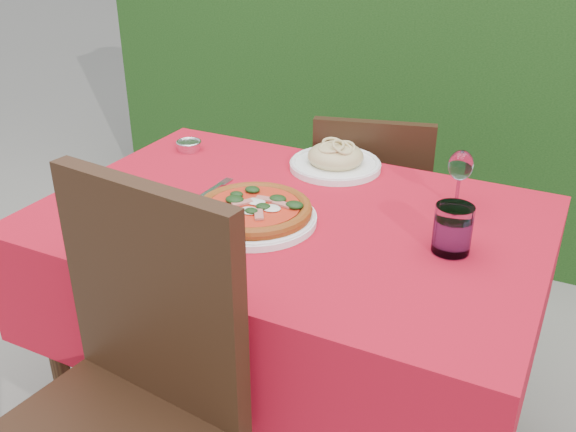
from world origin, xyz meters
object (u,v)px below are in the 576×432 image
at_px(chair_near, 121,396).
at_px(wine_glass, 461,168).
at_px(steel_ramekin, 189,146).
at_px(fork, 207,193).
at_px(chair_far, 371,213).
at_px(pasta_plate, 335,160).
at_px(pizza_plate, 254,212).
at_px(water_glass, 452,231).

bearing_deg(chair_near, wine_glass, 66.73).
bearing_deg(steel_ramekin, fork, -47.54).
bearing_deg(wine_glass, chair_far, 133.36).
relative_size(chair_near, pasta_plate, 3.72).
distance_m(chair_far, wine_glass, 0.64).
distance_m(fork, steel_ramekin, 0.35).
distance_m(chair_near, fork, 0.63).
distance_m(pasta_plate, steel_ramekin, 0.48).
xyz_separation_m(pizza_plate, steel_ramekin, (-0.43, 0.34, -0.01)).
height_order(pasta_plate, wine_glass, wine_glass).
xyz_separation_m(pizza_plate, fork, (-0.19, 0.09, -0.02)).
distance_m(pizza_plate, steel_ramekin, 0.55).
xyz_separation_m(chair_near, chair_far, (0.11, 1.18, -0.09)).
xyz_separation_m(pasta_plate, wine_glass, (0.38, -0.10, 0.08)).
xyz_separation_m(pizza_plate, wine_glass, (0.42, 0.31, 0.08)).
height_order(fork, steel_ramekin, steel_ramekin).
distance_m(chair_near, wine_glass, 0.97).
relative_size(pizza_plate, pasta_plate, 1.33).
bearing_deg(chair_far, steel_ramekin, 19.84).
distance_m(chair_far, pizza_plate, 0.75).
relative_size(pasta_plate, water_glass, 2.37).
distance_m(wine_glass, fork, 0.67).
bearing_deg(steel_ramekin, chair_far, 34.63).
xyz_separation_m(chair_near, fork, (-0.16, 0.58, 0.18)).
relative_size(chair_near, steel_ramekin, 13.72).
bearing_deg(pizza_plate, chair_near, -93.95).
bearing_deg(wine_glass, chair_near, -119.71).
distance_m(wine_glass, steel_ramekin, 0.86).
bearing_deg(steel_ramekin, chair_near, -64.68).
height_order(pasta_plate, fork, pasta_plate).
relative_size(pizza_plate, water_glass, 3.15).
height_order(water_glass, steel_ramekin, water_glass).
xyz_separation_m(chair_near, pizza_plate, (0.03, 0.49, 0.20)).
xyz_separation_m(chair_far, fork, (-0.27, -0.60, 0.27)).
distance_m(pasta_plate, fork, 0.40).
xyz_separation_m(chair_near, water_glass, (0.50, 0.56, 0.23)).
bearing_deg(wine_glass, pasta_plate, 165.76).
bearing_deg(chair_far, water_glass, 108.17).
bearing_deg(fork, chair_far, 67.72).
relative_size(pizza_plate, fork, 1.78).
xyz_separation_m(pizza_plate, water_glass, (0.47, 0.07, 0.02)).
relative_size(chair_far, pasta_plate, 3.14).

